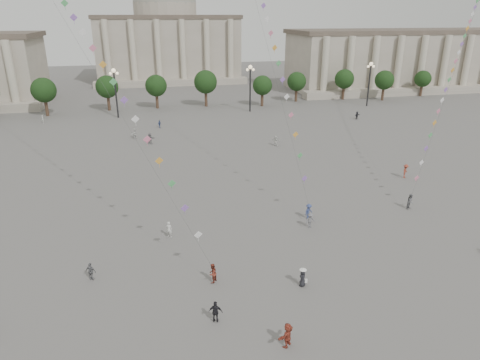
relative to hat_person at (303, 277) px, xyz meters
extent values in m
plane|color=#565350|center=(-2.92, -1.71, -0.83)|extent=(360.00, 360.00, 0.00)
cube|color=gray|center=(72.08, 93.29, 7.17)|extent=(80.00, 22.00, 16.00)
cube|color=brown|center=(72.08, 93.29, 15.77)|extent=(81.60, 22.44, 1.20)
cube|color=gray|center=(72.08, 80.29, 0.17)|extent=(84.00, 4.00, 2.00)
cube|color=gray|center=(-2.92, 128.29, 9.17)|extent=(46.00, 30.00, 20.00)
cube|color=brown|center=(-2.92, 128.29, 19.77)|extent=(46.92, 30.60, 1.20)
cube|color=gray|center=(-2.92, 111.29, 0.17)|extent=(48.30, 4.00, 2.00)
cylinder|color=gray|center=(-2.92, 128.29, 21.67)|extent=(21.00, 21.00, 5.00)
sphere|color=gray|center=(-2.92, 128.29, 24.17)|extent=(21.00, 21.00, 21.00)
cylinder|color=#3A281D|center=(-32.92, 76.29, 0.93)|extent=(0.70, 0.70, 3.52)
sphere|color=black|center=(-32.92, 76.29, 4.61)|extent=(5.12, 5.12, 5.12)
cylinder|color=#3A281D|center=(-20.92, 76.29, 0.93)|extent=(0.70, 0.70, 3.52)
sphere|color=black|center=(-20.92, 76.29, 4.61)|extent=(5.12, 5.12, 5.12)
cylinder|color=#3A281D|center=(-8.92, 76.29, 0.93)|extent=(0.70, 0.70, 3.52)
sphere|color=black|center=(-8.92, 76.29, 4.61)|extent=(5.12, 5.12, 5.12)
cylinder|color=#3A281D|center=(3.08, 76.29, 0.93)|extent=(0.70, 0.70, 3.52)
sphere|color=black|center=(3.08, 76.29, 4.61)|extent=(5.12, 5.12, 5.12)
cylinder|color=#3A281D|center=(15.08, 76.29, 0.93)|extent=(0.70, 0.70, 3.52)
sphere|color=black|center=(15.08, 76.29, 4.61)|extent=(5.12, 5.12, 5.12)
cylinder|color=#3A281D|center=(27.08, 76.29, 0.93)|extent=(0.70, 0.70, 3.52)
sphere|color=black|center=(27.08, 76.29, 4.61)|extent=(5.12, 5.12, 5.12)
cylinder|color=#3A281D|center=(39.08, 76.29, 0.93)|extent=(0.70, 0.70, 3.52)
sphere|color=black|center=(39.08, 76.29, 4.61)|extent=(5.12, 5.12, 5.12)
cylinder|color=#3A281D|center=(51.08, 76.29, 0.93)|extent=(0.70, 0.70, 3.52)
sphere|color=black|center=(51.08, 76.29, 4.61)|extent=(5.12, 5.12, 5.12)
cylinder|color=#3A281D|center=(63.08, 76.29, 0.93)|extent=(0.70, 0.70, 3.52)
sphere|color=black|center=(63.08, 76.29, 4.61)|extent=(5.12, 5.12, 5.12)
cylinder|color=#262628|center=(-17.92, 68.29, 4.17)|extent=(0.36, 0.36, 10.00)
sphere|color=#FFE5B2|center=(-17.92, 68.29, 9.37)|extent=(0.90, 0.90, 0.90)
sphere|color=#FFE5B2|center=(-18.62, 68.29, 8.77)|extent=(0.60, 0.60, 0.60)
sphere|color=#FFE5B2|center=(-17.22, 68.29, 8.77)|extent=(0.60, 0.60, 0.60)
cylinder|color=#262628|center=(12.08, 68.29, 4.17)|extent=(0.36, 0.36, 10.00)
sphere|color=#FFE5B2|center=(12.08, 68.29, 9.37)|extent=(0.90, 0.90, 0.90)
sphere|color=#FFE5B2|center=(11.38, 68.29, 8.77)|extent=(0.60, 0.60, 0.60)
sphere|color=#FFE5B2|center=(12.78, 68.29, 8.77)|extent=(0.60, 0.60, 0.60)
cylinder|color=#262628|center=(42.08, 68.29, 4.17)|extent=(0.36, 0.36, 10.00)
sphere|color=#FFE5B2|center=(42.08, 68.29, 9.37)|extent=(0.90, 0.90, 0.90)
sphere|color=#FFE5B2|center=(41.38, 68.29, 8.77)|extent=(0.60, 0.60, 0.60)
sphere|color=#FFE5B2|center=(42.78, 68.29, 8.77)|extent=(0.60, 0.60, 0.60)
imported|color=#394C81|center=(-9.37, 57.14, -0.07)|extent=(0.89, 0.90, 1.53)
imported|color=silver|center=(-14.16, 50.20, 0.10)|extent=(1.18, 1.81, 1.87)
imported|color=slate|center=(4.47, 9.83, 0.02)|extent=(1.21, 0.84, 1.71)
imported|color=silver|center=(9.84, 40.11, 0.04)|extent=(1.55, 1.45, 1.74)
imported|color=maroon|center=(22.91, 21.13, 0.14)|extent=(1.41, 1.40, 1.95)
imported|color=black|center=(32.97, 55.57, 0.02)|extent=(1.64, 1.12, 1.70)
imported|color=silver|center=(-33.07, 66.29, 0.01)|extent=(0.67, 0.73, 1.67)
imported|color=#5D5C61|center=(-11.49, 45.89, 0.13)|extent=(1.80, 1.45, 1.92)
imported|color=silver|center=(-10.38, 10.97, 0.04)|extent=(0.76, 0.65, 1.75)
imported|color=black|center=(-7.85, -2.88, 0.05)|extent=(1.12, 0.73, 1.77)
imported|color=#A03E2B|center=(-3.47, -6.38, 0.09)|extent=(1.65, 1.51, 1.84)
imported|color=slate|center=(-17.41, 4.78, -0.02)|extent=(1.02, 0.81, 1.62)
imported|color=maroon|center=(-7.30, 2.15, 0.05)|extent=(1.06, 1.09, 1.77)
imported|color=navy|center=(5.07, 11.87, 0.06)|extent=(1.33, 1.19, 1.79)
imported|color=slate|center=(17.68, 11.82, 0.10)|extent=(1.14, 1.07, 1.85)
imported|color=black|center=(0.00, 0.00, -0.06)|extent=(0.89, 0.87, 1.55)
cone|color=white|center=(0.00, 0.00, 0.79)|extent=(0.52, 0.52, 0.14)
cylinder|color=white|center=(0.00, 0.00, 0.73)|extent=(0.60, 0.60, 0.02)
cube|color=white|center=(0.25, -0.15, -0.28)|extent=(0.22, 0.10, 0.35)
cylinder|color=#3F3F3F|center=(-19.55, 22.81, 20.16)|extent=(0.02, 0.02, 61.87)
cube|color=white|center=(-8.21, 3.68, 3.04)|extent=(0.76, 0.25, 0.76)
cube|color=#9764C9|center=(-9.11, 5.21, 4.94)|extent=(0.76, 0.25, 0.76)
cube|color=#52B265|center=(-10.02, 6.74, 6.69)|extent=(0.76, 0.25, 0.76)
cube|color=gold|center=(-10.93, 8.27, 8.36)|extent=(0.76, 0.25, 0.76)
cube|color=pink|center=(-11.84, 9.80, 9.97)|extent=(0.76, 0.25, 0.76)
cube|color=white|center=(-12.74, 11.33, 11.53)|extent=(0.76, 0.25, 0.76)
cube|color=#9764C9|center=(-13.65, 12.86, 13.05)|extent=(0.76, 0.25, 0.76)
cube|color=#52B265|center=(-14.56, 14.39, 14.53)|extent=(0.76, 0.25, 0.76)
cube|color=gold|center=(-15.47, 15.92, 15.99)|extent=(0.76, 0.25, 0.76)
cube|color=pink|center=(-16.37, 17.45, 17.43)|extent=(0.76, 0.25, 0.76)
cube|color=white|center=(-17.28, 18.99, 18.84)|extent=(0.76, 0.25, 0.76)
cube|color=#9764C9|center=(-18.19, 20.52, 20.24)|extent=(0.76, 0.25, 0.76)
cube|color=#52B265|center=(-19.10, 22.05, 21.62)|extent=(0.76, 0.25, 0.76)
cube|color=#9764C9|center=(5.01, 13.51, 3.39)|extent=(0.76, 0.25, 0.76)
cube|color=#52B265|center=(4.95, 15.15, 5.58)|extent=(0.76, 0.25, 0.76)
cube|color=gold|center=(4.88, 16.79, 7.60)|extent=(0.76, 0.25, 0.76)
cube|color=pink|center=(4.82, 18.43, 9.52)|extent=(0.76, 0.25, 0.76)
cube|color=white|center=(4.76, 20.07, 11.37)|extent=(0.76, 0.25, 0.76)
cube|color=#9764C9|center=(4.69, 21.71, 13.17)|extent=(0.76, 0.25, 0.76)
cube|color=#52B265|center=(4.63, 23.35, 14.91)|extent=(0.76, 0.25, 0.76)
cube|color=gold|center=(4.57, 24.99, 16.63)|extent=(0.76, 0.25, 0.76)
cube|color=pink|center=(4.50, 26.63, 18.31)|extent=(0.76, 0.25, 0.76)
cube|color=white|center=(4.44, 28.27, 19.96)|extent=(0.76, 0.25, 0.76)
cube|color=#9764C9|center=(4.38, 29.90, 21.59)|extent=(0.76, 0.25, 0.76)
cylinder|color=#3F3F3F|center=(34.31, 28.46, 15.43)|extent=(0.02, 0.02, 55.55)
cube|color=pink|center=(18.91, 13.05, 2.46)|extent=(0.76, 0.25, 0.76)
cube|color=white|center=(20.14, 14.28, 3.90)|extent=(0.76, 0.25, 0.76)
cube|color=#9764C9|center=(21.37, 15.52, 5.23)|extent=(0.76, 0.25, 0.76)
cube|color=#52B265|center=(22.61, 16.75, 6.49)|extent=(0.76, 0.25, 0.76)
cube|color=gold|center=(23.84, 17.98, 7.71)|extent=(0.76, 0.25, 0.76)
cube|color=pink|center=(25.07, 19.22, 8.89)|extent=(0.76, 0.25, 0.76)
cube|color=white|center=(26.30, 20.45, 10.04)|extent=(0.76, 0.25, 0.76)
cube|color=#9764C9|center=(27.53, 21.68, 11.16)|extent=(0.76, 0.25, 0.76)
cube|color=#52B265|center=(28.77, 22.91, 12.27)|extent=(0.76, 0.25, 0.76)
cube|color=gold|center=(30.00, 24.15, 13.36)|extent=(0.76, 0.25, 0.76)
cube|color=pink|center=(31.23, 25.38, 14.43)|extent=(0.76, 0.25, 0.76)
cube|color=white|center=(32.46, 26.61, 15.48)|extent=(0.76, 0.25, 0.76)
cube|color=#9764C9|center=(33.69, 27.85, 16.53)|extent=(0.76, 0.25, 0.76)
cube|color=#52B265|center=(34.93, 29.08, 17.56)|extent=(0.76, 0.25, 0.76)
cube|color=gold|center=(36.16, 30.31, 18.58)|extent=(0.76, 0.25, 0.76)
cube|color=pink|center=(37.39, 31.55, 19.59)|extent=(0.76, 0.25, 0.76)
cube|color=white|center=(38.62, 32.78, 20.59)|extent=(0.76, 0.25, 0.76)
cube|color=#9764C9|center=(39.85, 34.01, 21.58)|extent=(0.76, 0.25, 0.76)
cube|color=#52B265|center=(41.09, 35.24, 22.56)|extent=(0.76, 0.25, 0.76)
camera|label=1|loc=(-11.66, -28.50, 20.53)|focal=32.00mm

